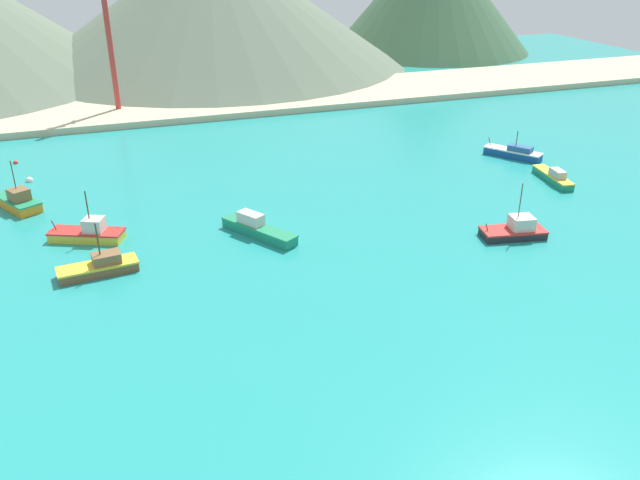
% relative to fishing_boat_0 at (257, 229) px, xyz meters
% --- Properties ---
extents(ground, '(260.00, 280.00, 0.50)m').
position_rel_fishing_boat_0_xyz_m(ground, '(7.75, -14.84, -1.14)').
color(ground, teal).
extents(fishing_boat_0, '(7.24, 10.12, 2.57)m').
position_rel_fishing_boat_0_xyz_m(fishing_boat_0, '(0.00, 0.00, 0.00)').
color(fishing_boat_0, '#198466').
rests_on(fishing_boat_0, ground).
extents(fishing_boat_1, '(6.91, 8.78, 4.34)m').
position_rel_fishing_boat_0_xyz_m(fishing_boat_1, '(45.27, 14.54, -0.09)').
color(fishing_boat_1, '#14478C').
rests_on(fishing_boat_1, ground).
extents(fishing_boat_2, '(3.17, 8.91, 2.08)m').
position_rel_fishing_boat_0_xyz_m(fishing_boat_2, '(44.18, 3.40, -0.16)').
color(fishing_boat_2, '#198466').
rests_on(fishing_boat_2, ground).
extents(fishing_boat_3, '(7.84, 4.48, 6.63)m').
position_rel_fishing_boat_0_xyz_m(fishing_boat_3, '(28.20, -10.40, -0.01)').
color(fishing_boat_3, '#232328').
rests_on(fishing_boat_3, ground).
extents(fishing_boat_5, '(6.34, 8.21, 6.50)m').
position_rel_fishing_boat_0_xyz_m(fishing_boat_5, '(-26.87, 18.27, 0.09)').
color(fishing_boat_5, orange).
rests_on(fishing_boat_5, ground).
extents(fishing_boat_6, '(8.34, 3.44, 5.68)m').
position_rel_fishing_boat_0_xyz_m(fishing_boat_6, '(-17.83, -3.55, -0.10)').
color(fishing_boat_6, brown).
rests_on(fishing_boat_6, ground).
extents(fishing_boat_7, '(8.85, 6.00, 6.06)m').
position_rel_fishing_boat_0_xyz_m(fishing_boat_7, '(-18.66, 5.41, -0.01)').
color(fishing_boat_7, gold).
rests_on(fishing_boat_7, ground).
extents(buoy_0, '(0.99, 0.99, 0.99)m').
position_rel_fishing_boat_0_xyz_m(buoy_0, '(-26.03, 28.46, -0.71)').
color(buoy_0, silver).
rests_on(buoy_0, ground).
extents(buoy_1, '(0.71, 0.71, 0.71)m').
position_rel_fishing_boat_0_xyz_m(buoy_1, '(-28.41, 37.76, -0.76)').
color(buoy_1, red).
rests_on(buoy_1, ground).
extents(beach_strip, '(247.00, 23.83, 1.20)m').
position_rel_fishing_boat_0_xyz_m(beach_strip, '(7.75, 63.40, -0.29)').
color(beach_strip, '#C6B793').
rests_on(beach_strip, ground).
extents(hill_central, '(96.86, 96.86, 31.94)m').
position_rel_fishing_boat_0_xyz_m(hill_central, '(15.91, 102.27, 15.08)').
color(hill_central, '#60705B').
rests_on(hill_central, ground).
extents(radio_tower, '(2.96, 2.36, 29.56)m').
position_rel_fishing_boat_0_xyz_m(radio_tower, '(-11.28, 62.44, 14.19)').
color(radio_tower, '#B7332D').
rests_on(radio_tower, ground).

